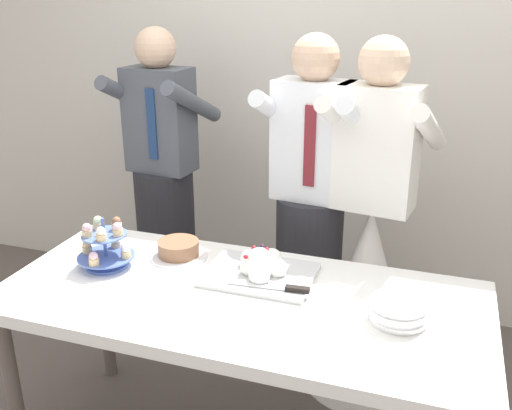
% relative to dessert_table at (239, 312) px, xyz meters
% --- Properties ---
extents(rear_wall, '(5.20, 0.10, 2.90)m').
position_rel_dessert_table_xyz_m(rear_wall, '(0.00, 1.47, 0.75)').
color(rear_wall, beige).
rests_on(rear_wall, ground_plane).
extents(dessert_table, '(1.80, 0.80, 0.78)m').
position_rel_dessert_table_xyz_m(dessert_table, '(0.00, 0.00, 0.00)').
color(dessert_table, white).
rests_on(dessert_table, ground_plane).
extents(cupcake_stand, '(0.23, 0.23, 0.21)m').
position_rel_dessert_table_xyz_m(cupcake_stand, '(-0.59, 0.04, 0.16)').
color(cupcake_stand, '#4C66B2').
rests_on(cupcake_stand, dessert_table).
extents(main_cake_tray, '(0.44, 0.31, 0.12)m').
position_rel_dessert_table_xyz_m(main_cake_tray, '(0.03, 0.15, 0.11)').
color(main_cake_tray, silver).
rests_on(main_cake_tray, dessert_table).
extents(plate_stack, '(0.20, 0.20, 0.08)m').
position_rel_dessert_table_xyz_m(plate_stack, '(0.57, 0.00, 0.11)').
color(plate_stack, white).
rests_on(plate_stack, dessert_table).
extents(round_cake, '(0.24, 0.24, 0.07)m').
position_rel_dessert_table_xyz_m(round_cake, '(-0.35, 0.21, 0.11)').
color(round_cake, white).
rests_on(round_cake, dessert_table).
extents(person_groom, '(0.51, 0.53, 1.66)m').
position_rel_dessert_table_xyz_m(person_groom, '(0.09, 0.72, 0.05)').
color(person_groom, '#232328').
rests_on(person_groom, ground_plane).
extents(person_bride, '(0.56, 0.56, 1.66)m').
position_rel_dessert_table_xyz_m(person_bride, '(0.39, 0.67, -0.12)').
color(person_bride, white).
rests_on(person_bride, ground_plane).
extents(person_guest, '(0.50, 0.53, 1.66)m').
position_rel_dessert_table_xyz_m(person_guest, '(-0.76, 0.89, 0.05)').
color(person_guest, '#232328').
rests_on(person_guest, ground_plane).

